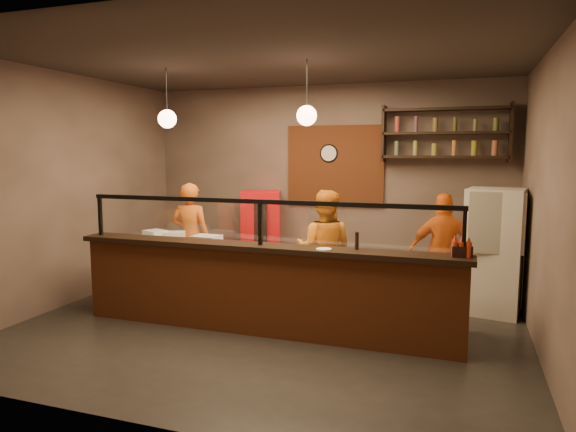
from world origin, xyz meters
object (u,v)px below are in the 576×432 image
at_px(pepper_mill, 357,241).
at_px(fridge, 493,251).
at_px(red_cooler, 261,235).
at_px(pizza_dough, 330,253).
at_px(wall_clock, 329,153).
at_px(cook_right, 444,252).
at_px(cook_mid, 324,250).
at_px(condiment_caddy, 462,251).
at_px(cook_left, 191,238).

bearing_deg(pepper_mill, fridge, 48.04).
xyz_separation_m(red_cooler, pizza_dough, (1.67, -1.89, 0.17)).
xyz_separation_m(wall_clock, pepper_mill, (1.01, -2.69, -0.94)).
bearing_deg(pizza_dough, red_cooler, 131.49).
xyz_separation_m(fridge, pizza_dough, (-1.91, -1.16, 0.08)).
bearing_deg(red_cooler, fridge, -30.59).
xyz_separation_m(wall_clock, cook_right, (1.88, -1.12, -1.31)).
height_order(red_cooler, pepper_mill, red_cooler).
xyz_separation_m(cook_mid, pizza_dough, (0.25, -0.63, 0.10)).
xyz_separation_m(cook_mid, fridge, (2.16, 0.53, 0.02)).
distance_m(wall_clock, pepper_mill, 3.03).
bearing_deg(cook_mid, cook_right, -166.62).
bearing_deg(condiment_caddy, cook_mid, 147.02).
relative_size(red_cooler, condiment_caddy, 7.26).
height_order(fridge, condiment_caddy, fridge).
relative_size(cook_right, pepper_mill, 8.14).
bearing_deg(pepper_mill, red_cooler, 131.25).
height_order(pizza_dough, condiment_caddy, condiment_caddy).
xyz_separation_m(cook_right, fridge, (0.62, 0.08, 0.03)).
bearing_deg(red_cooler, pizza_dough, -67.59).
bearing_deg(pizza_dough, cook_left, 161.22).
bearing_deg(condiment_caddy, red_cooler, 142.97).
height_order(fridge, red_cooler, fridge).
distance_m(red_cooler, condiment_caddy, 4.00).
distance_m(cook_right, pizza_dough, 1.69).
relative_size(cook_left, pizza_dough, 3.17).
xyz_separation_m(cook_left, cook_right, (3.67, 0.27, -0.04)).
bearing_deg(red_cooler, pepper_mill, -67.83).
distance_m(fridge, condiment_caddy, 1.74).
bearing_deg(fridge, pizza_dough, -138.87).
relative_size(wall_clock, pizza_dough, 0.57).
distance_m(pizza_dough, condiment_caddy, 1.61).
xyz_separation_m(cook_right, red_cooler, (-2.96, 0.81, -0.05)).
xyz_separation_m(cook_right, condiment_caddy, (0.22, -1.59, 0.32)).
bearing_deg(pepper_mill, cook_mid, 120.68).
bearing_deg(fridge, red_cooler, 178.30).
bearing_deg(cook_left, condiment_caddy, 156.35).
relative_size(fridge, pepper_mill, 8.49).
bearing_deg(cook_right, pizza_dough, 30.41).
distance_m(cook_left, pepper_mill, 3.11).
height_order(cook_right, fridge, fridge).
xyz_separation_m(red_cooler, condiment_caddy, (3.18, -2.40, 0.38)).
bearing_deg(cook_mid, condiment_caddy, 143.93).
distance_m(cook_mid, red_cooler, 1.90).
bearing_deg(condiment_caddy, fridge, 76.53).
bearing_deg(pizza_dough, pepper_mill, -49.65).
xyz_separation_m(fridge, condiment_caddy, (-0.40, -1.67, 0.29)).
height_order(wall_clock, cook_left, wall_clock).
distance_m(wall_clock, red_cooler, 1.76).
height_order(cook_mid, red_cooler, cook_mid).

